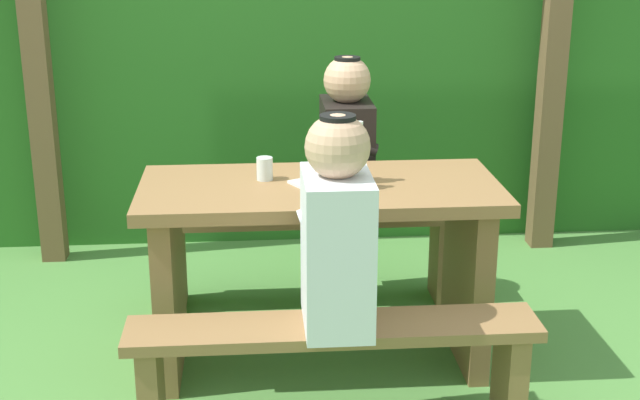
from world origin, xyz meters
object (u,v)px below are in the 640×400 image
(picnic_table, at_px, (320,243))
(bench_near, at_px, (333,357))
(person_black_coat, at_px, (347,142))
(cell_phone, at_px, (304,185))
(person_white_shirt, at_px, (337,231))
(bottle_left, at_px, (333,156))
(bench_far, at_px, (310,238))
(bottle_right, at_px, (359,158))
(bottle_center, at_px, (349,165))
(drinking_glass, at_px, (265,169))

(picnic_table, xyz_separation_m, bench_near, (0.00, -0.58, -0.20))
(person_black_coat, distance_m, cell_phone, 0.64)
(person_white_shirt, relative_size, bottle_left, 2.77)
(cell_phone, bearing_deg, person_white_shirt, -111.71)
(picnic_table, xyz_separation_m, person_black_coat, (0.17, 0.58, 0.26))
(bench_far, relative_size, bottle_left, 5.40)
(person_white_shirt, height_order, bottle_right, person_white_shirt)
(person_black_coat, xyz_separation_m, cell_phone, (-0.23, -0.60, -0.01))
(cell_phone, bearing_deg, bottle_left, -2.84)
(bench_near, relative_size, bottle_center, 6.12)
(picnic_table, relative_size, cell_phone, 10.00)
(picnic_table, bearing_deg, person_white_shirt, -89.01)
(bottle_left, distance_m, bottle_right, 0.10)
(drinking_glass, xyz_separation_m, cell_phone, (0.15, -0.10, -0.04))
(picnic_table, distance_m, person_black_coat, 0.66)
(bench_near, relative_size, person_white_shirt, 1.95)
(person_white_shirt, xyz_separation_m, person_black_coat, (0.16, 1.15, 0.00))
(bench_near, height_order, person_black_coat, person_black_coat)
(person_white_shirt, height_order, drinking_glass, person_white_shirt)
(bench_near, distance_m, bottle_center, 0.74)
(person_black_coat, distance_m, bottle_right, 0.57)
(person_white_shirt, distance_m, drinking_glass, 0.69)
(bottle_left, bearing_deg, person_white_shirt, -93.91)
(person_white_shirt, distance_m, cell_phone, 0.56)
(drinking_glass, bearing_deg, bottle_center, -25.40)
(person_white_shirt, bearing_deg, bottle_right, 76.57)
(bench_near, distance_m, cell_phone, 0.72)
(drinking_glass, bearing_deg, person_white_shirt, -71.25)
(bench_far, xyz_separation_m, person_black_coat, (0.17, -0.00, 0.46))
(bench_near, distance_m, drinking_glass, 0.84)
(bottle_right, height_order, bottle_center, bottle_right)
(bottle_center, bearing_deg, cell_phone, 162.27)
(bottle_left, height_order, bottle_center, bottle_left)
(person_black_coat, bearing_deg, cell_phone, -110.84)
(bench_far, height_order, bottle_center, bottle_center)
(bottle_right, bearing_deg, bottle_left, 166.24)
(bench_far, bearing_deg, picnic_table, -90.00)
(bench_near, height_order, bench_far, same)
(person_black_coat, xyz_separation_m, bottle_center, (-0.06, -0.65, 0.08))
(drinking_glass, relative_size, bottle_right, 0.37)
(person_black_coat, bearing_deg, bottle_center, -95.36)
(person_black_coat, height_order, bottle_right, person_black_coat)
(bench_far, xyz_separation_m, person_white_shirt, (0.01, -1.16, 0.46))
(picnic_table, height_order, bench_near, picnic_table)
(bench_near, relative_size, bench_far, 1.00)
(bottle_left, bearing_deg, bottle_right, -13.76)
(bench_far, xyz_separation_m, bottle_right, (0.15, -0.57, 0.54))
(bench_far, height_order, person_white_shirt, person_white_shirt)
(picnic_table, relative_size, bench_near, 1.00)
(bench_far, bearing_deg, person_white_shirt, -89.51)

